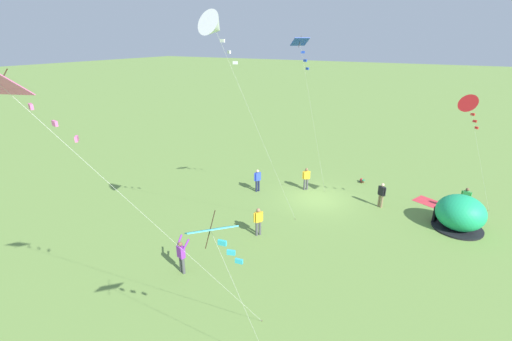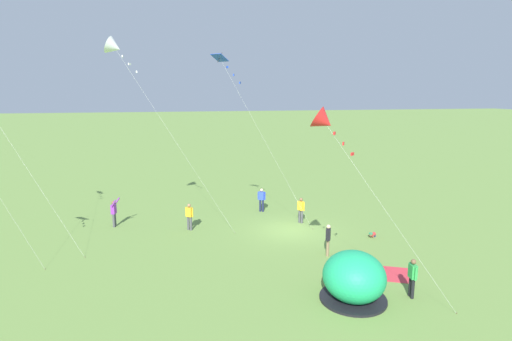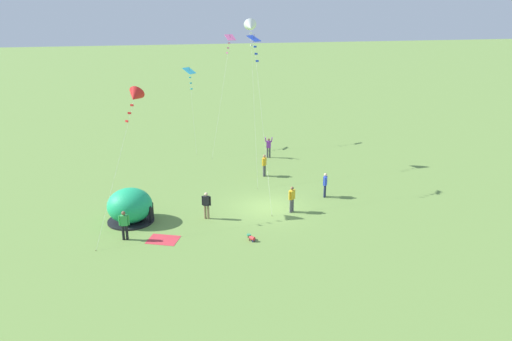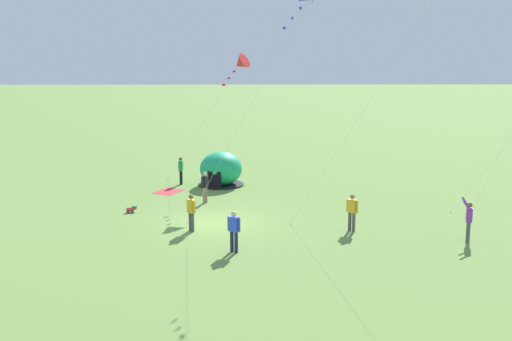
{
  "view_description": "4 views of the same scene",
  "coord_description": "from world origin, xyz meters",
  "px_view_note": "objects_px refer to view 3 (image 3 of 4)",
  "views": [
    {
      "loc": [
        -6.69,
        21.23,
        10.64
      ],
      "look_at": [
        3.78,
        2.13,
        2.17
      ],
      "focal_mm": 24.0,
      "sensor_mm": 36.0,
      "label": 1
    },
    {
      "loc": [
        -22.95,
        6.94,
        8.64
      ],
      "look_at": [
        3.47,
        1.49,
        3.24
      ],
      "focal_mm": 28.0,
      "sensor_mm": 36.0,
      "label": 2
    },
    {
      "loc": [
        -7.85,
        -29.15,
        12.47
      ],
      "look_at": [
        -0.46,
        1.27,
        2.17
      ],
      "focal_mm": 35.0,
      "sensor_mm": 36.0,
      "label": 3
    },
    {
      "loc": [
        27.62,
        1.46,
        7.78
      ],
      "look_at": [
        -0.62,
        1.87,
        2.45
      ],
      "focal_mm": 42.0,
      "sensor_mm": 36.0,
      "label": 4
    }
  ],
  "objects_px": {
    "person_center_field": "(325,184)",
    "kite_red": "(135,96)",
    "person_watching_sky": "(264,164)",
    "person_near_tent": "(206,204)",
    "popup_tent": "(130,206)",
    "person_strolling": "(124,224)",
    "kite_pink": "(230,41)",
    "kite_cyan": "(190,73)",
    "person_with_toddler": "(269,146)",
    "person_far_back": "(292,198)",
    "kite_white": "(250,26)",
    "kite_blue": "(255,45)",
    "toddler_crawling": "(251,238)"
  },
  "relations": [
    {
      "from": "person_far_back",
      "to": "kite_blue",
      "type": "bearing_deg",
      "value": 103.29
    },
    {
      "from": "person_far_back",
      "to": "person_strolling",
      "type": "distance_m",
      "value": 10.41
    },
    {
      "from": "toddler_crawling",
      "to": "kite_cyan",
      "type": "bearing_deg",
      "value": 92.3
    },
    {
      "from": "person_with_toddler",
      "to": "kite_pink",
      "type": "bearing_deg",
      "value": 107.74
    },
    {
      "from": "person_with_toddler",
      "to": "toddler_crawling",
      "type": "bearing_deg",
      "value": -108.5
    },
    {
      "from": "popup_tent",
      "to": "person_with_toddler",
      "type": "height_order",
      "value": "popup_tent"
    },
    {
      "from": "person_watching_sky",
      "to": "kite_red",
      "type": "height_order",
      "value": "kite_red"
    },
    {
      "from": "person_center_field",
      "to": "kite_red",
      "type": "height_order",
      "value": "kite_red"
    },
    {
      "from": "person_watching_sky",
      "to": "person_near_tent",
      "type": "distance_m",
      "value": 8.94
    },
    {
      "from": "popup_tent",
      "to": "person_with_toddler",
      "type": "relative_size",
      "value": 1.49
    },
    {
      "from": "person_far_back",
      "to": "person_near_tent",
      "type": "xyz_separation_m",
      "value": [
        -5.41,
        0.25,
        0.0
      ]
    },
    {
      "from": "toddler_crawling",
      "to": "kite_cyan",
      "type": "height_order",
      "value": "kite_cyan"
    },
    {
      "from": "person_center_field",
      "to": "kite_blue",
      "type": "distance_m",
      "value": 10.46
    },
    {
      "from": "popup_tent",
      "to": "kite_blue",
      "type": "height_order",
      "value": "kite_blue"
    },
    {
      "from": "person_watching_sky",
      "to": "kite_blue",
      "type": "bearing_deg",
      "value": -120.23
    },
    {
      "from": "popup_tent",
      "to": "person_center_field",
      "type": "distance_m",
      "value": 13.03
    },
    {
      "from": "person_with_toddler",
      "to": "kite_pink",
      "type": "relative_size",
      "value": 0.19
    },
    {
      "from": "toddler_crawling",
      "to": "person_watching_sky",
      "type": "distance_m",
      "value": 11.26
    },
    {
      "from": "toddler_crawling",
      "to": "kite_red",
      "type": "bearing_deg",
      "value": 136.07
    },
    {
      "from": "kite_red",
      "to": "kite_cyan",
      "type": "height_order",
      "value": "kite_red"
    },
    {
      "from": "kite_white",
      "to": "kite_red",
      "type": "bearing_deg",
      "value": -135.55
    },
    {
      "from": "kite_blue",
      "to": "person_strolling",
      "type": "bearing_deg",
      "value": -143.75
    },
    {
      "from": "kite_blue",
      "to": "person_far_back",
      "type": "bearing_deg",
      "value": -76.71
    },
    {
      "from": "person_near_tent",
      "to": "kite_cyan",
      "type": "height_order",
      "value": "kite_cyan"
    },
    {
      "from": "person_strolling",
      "to": "kite_pink",
      "type": "relative_size",
      "value": 0.17
    },
    {
      "from": "person_center_field",
      "to": "kite_pink",
      "type": "height_order",
      "value": "kite_pink"
    },
    {
      "from": "person_near_tent",
      "to": "kite_red",
      "type": "height_order",
      "value": "kite_red"
    },
    {
      "from": "person_center_field",
      "to": "kite_red",
      "type": "xyz_separation_m",
      "value": [
        -12.2,
        0.16,
        6.48
      ]
    },
    {
      "from": "person_watching_sky",
      "to": "person_strolling",
      "type": "bearing_deg",
      "value": -139.44
    },
    {
      "from": "person_near_tent",
      "to": "person_watching_sky",
      "type": "bearing_deg",
      "value": 52.0
    },
    {
      "from": "toddler_crawling",
      "to": "person_near_tent",
      "type": "relative_size",
      "value": 0.31
    },
    {
      "from": "toddler_crawling",
      "to": "kite_white",
      "type": "xyz_separation_m",
      "value": [
        3.36,
        14.46,
        10.83
      ]
    },
    {
      "from": "person_strolling",
      "to": "person_with_toddler",
      "type": "relative_size",
      "value": 0.91
    },
    {
      "from": "kite_blue",
      "to": "person_watching_sky",
      "type": "bearing_deg",
      "value": 59.77
    },
    {
      "from": "toddler_crawling",
      "to": "person_center_field",
      "type": "distance_m",
      "value": 8.44
    },
    {
      "from": "popup_tent",
      "to": "kite_pink",
      "type": "relative_size",
      "value": 0.28
    },
    {
      "from": "person_strolling",
      "to": "kite_pink",
      "type": "xyz_separation_m",
      "value": [
        9.93,
        20.06,
        8.47
      ]
    },
    {
      "from": "toddler_crawling",
      "to": "person_center_field",
      "type": "bearing_deg",
      "value": 39.74
    },
    {
      "from": "popup_tent",
      "to": "person_far_back",
      "type": "distance_m",
      "value": 10.01
    },
    {
      "from": "kite_pink",
      "to": "kite_cyan",
      "type": "xyz_separation_m",
      "value": [
        -3.92,
        -1.14,
        -2.66
      ]
    },
    {
      "from": "popup_tent",
      "to": "person_strolling",
      "type": "xyz_separation_m",
      "value": [
        -0.32,
        -2.51,
        -0.03
      ]
    },
    {
      "from": "person_watching_sky",
      "to": "person_strolling",
      "type": "relative_size",
      "value": 1.0
    },
    {
      "from": "toddler_crawling",
      "to": "kite_cyan",
      "type": "distance_m",
      "value": 21.74
    },
    {
      "from": "person_watching_sky",
      "to": "person_with_toddler",
      "type": "xyz_separation_m",
      "value": [
        1.61,
        4.73,
        0.03
      ]
    },
    {
      "from": "person_strolling",
      "to": "kite_cyan",
      "type": "relative_size",
      "value": 0.23
    },
    {
      "from": "popup_tent",
      "to": "kite_blue",
      "type": "distance_m",
      "value": 13.26
    },
    {
      "from": "person_near_tent",
      "to": "kite_pink",
      "type": "bearing_deg",
      "value": 74.51
    },
    {
      "from": "person_strolling",
      "to": "kite_pink",
      "type": "bearing_deg",
      "value": 63.68
    },
    {
      "from": "person_center_field",
      "to": "kite_cyan",
      "type": "distance_m",
      "value": 17.94
    },
    {
      "from": "person_with_toddler",
      "to": "kite_cyan",
      "type": "xyz_separation_m",
      "value": [
        -5.98,
        5.31,
        5.77
      ]
    }
  ]
}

